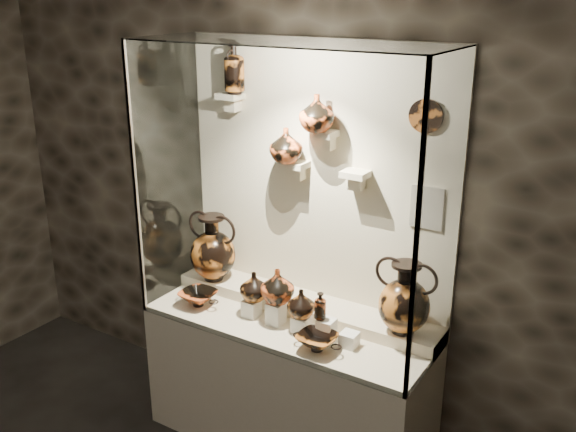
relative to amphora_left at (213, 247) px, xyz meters
The scene contains 33 objects.
wall_back 0.82m from the amphora_left, 17.76° to the left, with size 5.00×0.02×3.20m, color black.
plinth 0.96m from the amphora_left, 10.63° to the right, with size 1.70×0.60×0.80m, color beige.
front_tier 0.71m from the amphora_left, 10.63° to the right, with size 1.68×0.58×0.03m, color beige.
rear_tier 0.69m from the amphora_left, ahead, with size 1.70×0.25×0.10m, color beige.
back_panel 0.82m from the amphora_left, 17.34° to the left, with size 1.70×0.03×1.60m, color beige.
glass_front 0.90m from the amphora_left, 33.33° to the right, with size 1.70×0.01×1.60m, color white.
glass_left 0.54m from the amphora_left, 151.30° to the right, with size 0.01×0.60×1.60m, color white.
glass_right 1.56m from the amphora_left, ahead, with size 0.01×0.60×1.60m, color white.
glass_top 1.43m from the amphora_left, 10.63° to the right, with size 1.70×0.60×0.01m, color white.
frame_post_left 0.67m from the amphora_left, 117.22° to the right, with size 0.02×0.02×1.60m, color gray.
frame_post_right 1.60m from the amphora_left, 15.52° to the right, with size 0.02×0.02×1.60m, color gray.
pedestal_a 0.50m from the amphora_left, 22.31° to the right, with size 0.09×0.09×0.10m, color silver.
pedestal_b 0.64m from the amphora_left, 16.18° to the right, with size 0.09×0.09×0.13m, color silver.
pedestal_c 0.81m from the amphora_left, 12.65° to the right, with size 0.09×0.09×0.09m, color silver.
pedestal_d 0.95m from the amphora_left, 10.48° to the right, with size 0.09×0.09×0.12m, color silver.
pedestal_e 1.09m from the amphora_left, ahead, with size 0.09×0.09×0.08m, color silver.
bracket_ul 0.95m from the amphora_left, 56.69° to the left, with size 0.14×0.12×0.04m, color beige.
bracket_ca 0.80m from the amphora_left, 12.94° to the left, with size 0.14×0.12×0.04m, color beige.
bracket_cb 1.08m from the amphora_left, ahead, with size 0.10×0.12×0.04m, color beige.
bracket_cc 1.09m from the amphora_left, ahead, with size 0.14×0.12×0.04m, color beige.
amphora_left is the anchor object (origin of this frame).
amphora_right 1.28m from the amphora_left, ahead, with size 0.32×0.32×0.41m, color #AA5E20, non-canonical shape.
jug_a 0.46m from the amphora_left, 20.01° to the right, with size 0.17×0.17×0.17m, color #AA5E20.
jug_b 0.60m from the amphora_left, 14.74° to the right, with size 0.19×0.19×0.20m, color #C45022.
jug_c 0.77m from the amphora_left, 12.59° to the right, with size 0.16×0.16×0.16m, color #AA5E20.
lekythos_small 0.90m from the amphora_left, 11.81° to the right, with size 0.08×0.08×0.18m, color #C45022, non-canonical shape.
kylix_left 0.33m from the amphora_left, 75.38° to the right, with size 0.28×0.24×0.11m, color #C45022, non-canonical shape.
kylix_right 0.99m from the amphora_left, 17.63° to the right, with size 0.27×0.23×0.11m, color #AA5E20, non-canonical shape.
lekythos_tall 1.13m from the amphora_left, 40.35° to the left, with size 0.13×0.13×0.32m, color #AA5E20, non-canonical shape.
ovoid_vase_a 0.86m from the amphora_left, ahead, with size 0.19×0.19×0.20m, color #C45022.
ovoid_vase_b 1.14m from the amphora_left, ahead, with size 0.19×0.19×0.20m, color #C45022.
wall_plate 1.58m from the amphora_left, ahead, with size 0.17×0.17×0.02m, color #A1541F.
info_placard 1.39m from the amphora_left, ahead, with size 0.17×0.01×0.23m, color beige.
Camera 1 is at (1.74, -0.60, 2.64)m, focal length 40.00 mm.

